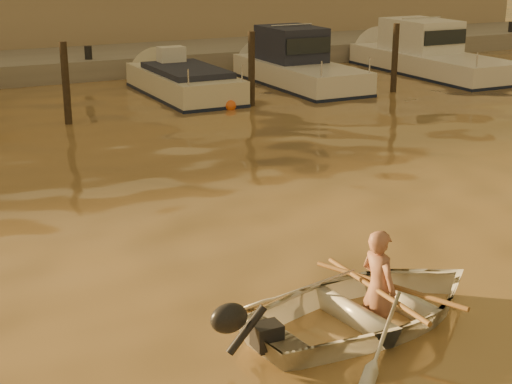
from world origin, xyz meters
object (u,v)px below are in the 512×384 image
dinghy (371,306)px  moored_boat_4 (300,65)px  moored_boat_5 (432,55)px  person (378,288)px  moored_boat_3 (184,88)px

dinghy → moored_boat_4: bearing=-34.2°
dinghy → moored_boat_5: moored_boat_5 is taller
person → moored_boat_5: (12.14, 14.25, 0.21)m
dinghy → moored_boat_4: 15.96m
person → moored_boat_4: (7.03, 14.25, 0.21)m
dinghy → person: 0.23m
dinghy → person: person is taller
moored_boat_4 → moored_boat_5: (5.11, 0.00, 0.00)m
moored_boat_3 → moored_boat_4: 3.86m
moored_boat_3 → moored_boat_4: moored_boat_4 is taller
moored_boat_5 → person: bearing=-130.4°
person → moored_boat_4: moored_boat_4 is taller
moored_boat_4 → moored_boat_5: 5.11m
dinghy → moored_boat_3: bearing=-20.6°
person → moored_boat_3: 14.61m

